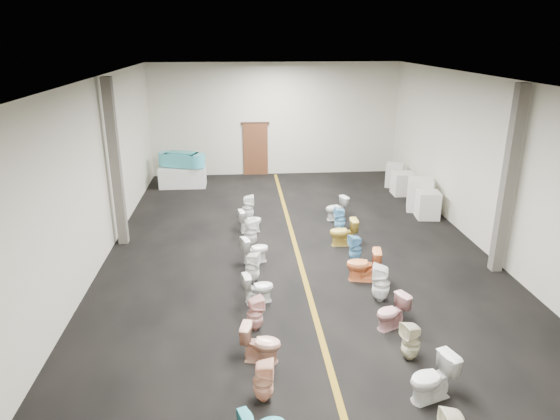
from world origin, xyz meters
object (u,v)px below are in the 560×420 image
at_px(toilet_left_7, 251,232).
at_px(toilet_right_2, 411,341).
at_px(appliance_crate_b, 419,195).
at_px(toilet_left_2, 261,343).
at_px(display_table, 183,177).
at_px(toilet_right_8, 340,219).
at_px(toilet_left_5, 252,267).
at_px(toilet_left_3, 255,314).
at_px(appliance_crate_a, 428,205).
at_px(toilet_left_8, 250,221).
at_px(appliance_crate_c, 403,184).
at_px(bathtub, 182,159).
at_px(toilet_right_1, 432,378).
at_px(toilet_right_7, 343,232).
at_px(toilet_right_6, 355,248).
at_px(toilet_right_9, 336,208).
at_px(toilet_right_5, 363,265).
at_px(toilet_right_3, 392,312).
at_px(toilet_right_4, 381,283).
at_px(toilet_left_4, 258,288).
at_px(toilet_left_9, 248,208).
at_px(toilet_left_6, 255,249).
at_px(toilet_left_1, 263,381).

xyz_separation_m(toilet_left_7, toilet_right_2, (2.68, -5.34, -0.02)).
height_order(appliance_crate_b, toilet_left_2, appliance_crate_b).
distance_m(display_table, toilet_right_8, 7.15).
bearing_deg(toilet_left_5, toilet_left_3, -160.28).
xyz_separation_m(display_table, appliance_crate_a, (8.04, -4.17, 0.05)).
distance_m(toilet_left_8, toilet_right_8, 2.65).
bearing_deg(display_table, appliance_crate_c, -11.77).
height_order(appliance_crate_b, toilet_left_3, appliance_crate_b).
distance_m(bathtub, toilet_right_2, 12.39).
height_order(toilet_right_1, toilet_right_7, toilet_right_1).
height_order(toilet_right_1, toilet_right_2, toilet_right_1).
xyz_separation_m(toilet_left_7, toilet_right_1, (2.67, -6.39, 0.00)).
bearing_deg(toilet_left_2, toilet_right_6, -20.47).
bearing_deg(toilet_right_9, display_table, -148.54).
bearing_deg(toilet_right_5, appliance_crate_b, 157.93).
bearing_deg(toilet_left_8, display_table, 16.55).
relative_size(toilet_right_3, toilet_right_8, 0.95).
bearing_deg(toilet_right_4, display_table, -132.01).
distance_m(bathtub, toilet_right_5, 9.63).
bearing_deg(toilet_right_4, bathtub, -132.01).
bearing_deg(toilet_left_3, toilet_right_2, -131.94).
height_order(toilet_right_1, toilet_right_6, toilet_right_1).
relative_size(toilet_left_4, toilet_right_6, 0.95).
bearing_deg(bathtub, toilet_left_9, -37.63).
relative_size(toilet_left_9, toilet_right_4, 0.96).
height_order(toilet_left_5, toilet_right_5, toilet_right_5).
xyz_separation_m(appliance_crate_c, toilet_right_6, (-3.00, -5.49, -0.05)).
xyz_separation_m(toilet_right_5, toilet_right_7, (-0.04, 2.11, -0.02)).
bearing_deg(appliance_crate_c, toilet_left_6, -136.11).
xyz_separation_m(toilet_right_4, toilet_right_7, (-0.19, 3.07, -0.04)).
xyz_separation_m(toilet_right_3, toilet_right_4, (0.08, 1.07, 0.08)).
height_order(appliance_crate_a, toilet_left_7, appliance_crate_a).
bearing_deg(appliance_crate_c, toilet_left_5, -131.44).
distance_m(toilet_left_3, toilet_left_7, 4.17).
bearing_deg(toilet_right_2, toilet_right_8, 163.42).
bearing_deg(toilet_left_8, toilet_right_1, -170.25).
bearing_deg(appliance_crate_a, toilet_right_2, -112.47).
distance_m(toilet_right_3, toilet_right_4, 1.07).
xyz_separation_m(display_table, toilet_right_5, (5.00, -8.21, 0.01)).
relative_size(toilet_left_7, toilet_left_8, 1.14).
height_order(appliance_crate_a, toilet_right_1, appliance_crate_a).
bearing_deg(toilet_right_7, display_table, -141.55).
relative_size(appliance_crate_b, toilet_right_9, 1.45).
xyz_separation_m(toilet_left_5, toilet_right_2, (2.70, -3.20, -0.01)).
xyz_separation_m(bathtub, toilet_right_8, (5.08, -5.03, -0.71)).
bearing_deg(toilet_right_2, toilet_right_5, 165.26).
distance_m(toilet_left_3, toilet_left_4, 1.09).
height_order(toilet_left_1, toilet_left_5, toilet_left_5).
xyz_separation_m(toilet_left_2, toilet_right_3, (2.61, 0.85, -0.01)).
xyz_separation_m(toilet_left_5, toilet_right_8, (2.67, 3.03, -0.01)).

